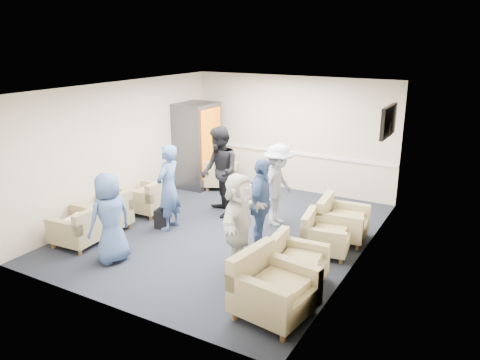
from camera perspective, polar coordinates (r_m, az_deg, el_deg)
The scene contains 25 objects.
floor at distance 8.97m, azimuth -1.64°, elevation -6.25°, with size 6.00×6.00×0.00m, color black.
ceiling at distance 8.27m, azimuth -1.80°, elevation 11.17°, with size 6.00×6.00×0.00m, color silver.
back_wall at distance 11.12m, azimuth 6.34°, elevation 5.60°, with size 5.00×0.02×2.70m, color beige.
front_wall at distance 6.28m, azimuth -16.07°, elevation -4.19°, with size 5.00×0.02×2.70m, color beige.
left_wall at distance 10.01m, azimuth -14.09°, elevation 3.88°, with size 0.02×6.00×2.70m, color beige.
right_wall at distance 7.58m, azimuth 14.68°, elevation -0.39°, with size 0.02×6.00×2.70m, color beige.
chair_rail at distance 11.20m, azimuth 6.22°, elevation 3.33°, with size 4.98×0.04×0.06m, color silver.
tv at distance 9.15m, azimuth 17.65°, elevation 6.83°, with size 0.10×1.00×0.58m.
armchair_left_near at distance 8.74m, azimuth -18.87°, elevation -5.70°, with size 0.81×0.81×0.61m.
armchair_left_mid at distance 9.19m, azimuth -16.10°, elevation -4.15°, with size 0.84×0.84×0.66m.
armchair_left_far at distance 9.93m, azimuth -10.97°, elevation -2.27°, with size 0.81×0.81×0.63m.
armchair_right_near at distance 6.32m, azimuth 3.75°, elevation -13.24°, with size 1.04×1.04×0.74m.
armchair_right_midnear at distance 7.10m, azimuth 6.52°, elevation -10.21°, with size 0.84×0.84×0.63m.
armchair_right_midfar at distance 8.13m, azimuth 10.13°, elevation -6.79°, with size 0.86×0.86×0.60m.
armchair_right_far at distance 8.71m, azimuth 12.09°, elevation -5.04°, with size 0.90×0.90×0.66m.
armchair_corner at distance 11.36m, azimuth -2.30°, elevation 0.53°, with size 1.04×1.04×0.62m.
vending_machine at distance 11.42m, azimuth -5.25°, elevation 4.26°, with size 0.83×0.97×2.05m.
backpack at distance 9.15m, azimuth -9.51°, elevation -4.47°, with size 0.28×0.23×0.44m.
pillow at distance 8.68m, azimuth -19.01°, elevation -4.70°, with size 0.45×0.34×0.13m, color white.
person_front_left at distance 7.84m, azimuth -15.58°, elevation -4.49°, with size 0.74×0.48×1.51m, color #3A568C.
person_mid_left at distance 8.91m, azimuth -8.72°, elevation -0.94°, with size 0.60×0.39×1.65m, color #3A568C.
person_back_left at distance 9.48m, azimuth -2.51°, elevation 1.00°, with size 0.90×0.70×1.85m, color black.
person_back_right at distance 9.04m, azimuth 4.62°, elevation -0.62°, with size 1.04×0.60×1.62m, color beige.
person_mid_right at distance 8.02m, azimuth 2.57°, elevation -2.95°, with size 0.94×0.39×1.61m, color #3A568C.
person_front_right at distance 7.37m, azimuth -0.11°, elevation -5.01°, with size 1.45×0.46×1.56m, color silver.
Camera 1 is at (4.27, -7.03, 3.57)m, focal length 35.00 mm.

